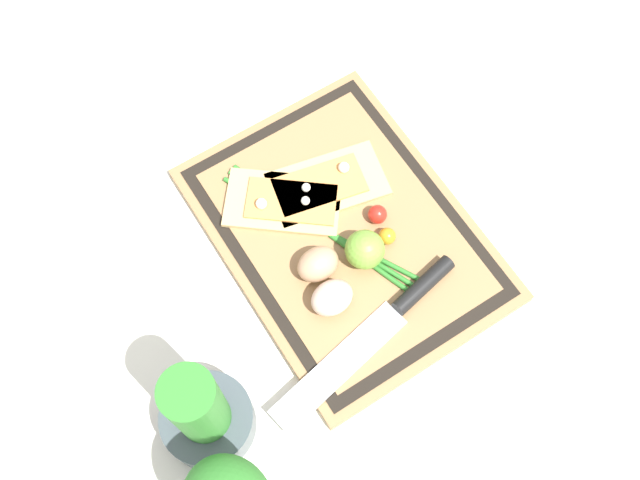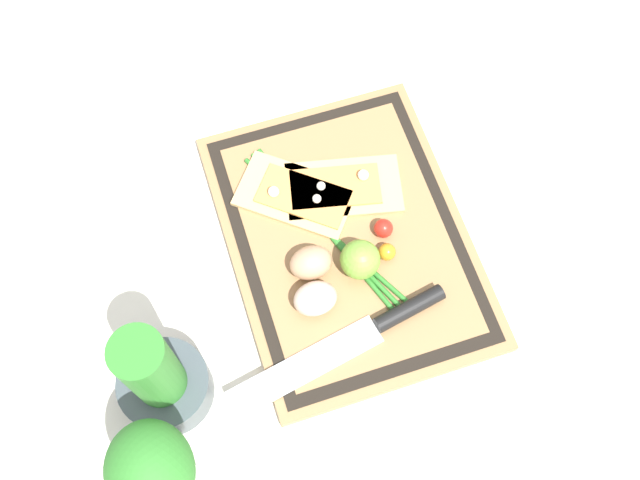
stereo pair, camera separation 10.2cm
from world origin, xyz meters
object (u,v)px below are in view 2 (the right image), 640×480
(egg_brown, at_px, (311,263))
(egg_pink, at_px, (315,299))
(sauce_jar, at_px, (75,182))
(herb_pot, at_px, (160,380))
(pizza_slice_far, at_px, (297,195))
(lime, at_px, (363,259))
(herb_glass, at_px, (156,474))
(pizza_slice_near, at_px, (342,187))
(cherry_tomato_red, at_px, (383,228))
(knife, at_px, (374,328))
(cherry_tomato_yellow, at_px, (387,252))

(egg_brown, xyz_separation_m, egg_pink, (-0.05, 0.01, 0.00))
(sauce_jar, bearing_deg, herb_pot, -170.45)
(sauce_jar, bearing_deg, pizza_slice_far, -109.83)
(egg_brown, height_order, egg_pink, same)
(egg_brown, xyz_separation_m, sauce_jar, (0.22, 0.28, 0.00))
(pizza_slice_far, distance_m, herb_pot, 0.32)
(lime, bearing_deg, pizza_slice_far, 22.73)
(sauce_jar, relative_size, herb_glass, 0.57)
(lime, bearing_deg, pizza_slice_near, -5.30)
(pizza_slice_far, bearing_deg, cherry_tomato_red, -132.62)
(pizza_slice_near, bearing_deg, herb_glass, 134.17)
(knife, distance_m, egg_pink, 0.09)
(egg_brown, bearing_deg, pizza_slice_near, -37.46)
(knife, height_order, cherry_tomato_red, cherry_tomato_red)
(cherry_tomato_yellow, distance_m, herb_pot, 0.34)
(egg_pink, relative_size, cherry_tomato_red, 2.18)
(pizza_slice_near, distance_m, herb_pot, 0.37)
(cherry_tomato_red, relative_size, herb_pot, 0.13)
(pizza_slice_far, distance_m, knife, 0.22)
(egg_brown, relative_size, cherry_tomato_red, 2.18)
(cherry_tomato_red, bearing_deg, lime, 131.80)
(pizza_slice_far, relative_size, knife, 0.58)
(cherry_tomato_yellow, bearing_deg, herb_pot, 104.81)
(lime, distance_m, cherry_tomato_red, 0.06)
(herb_glass, bearing_deg, knife, -70.56)
(egg_pink, bearing_deg, egg_brown, -11.39)
(pizza_slice_near, distance_m, pizza_slice_far, 0.07)
(egg_brown, xyz_separation_m, lime, (-0.02, -0.07, 0.00))
(pizza_slice_far, height_order, egg_pink, egg_pink)
(cherry_tomato_red, xyz_separation_m, sauce_jar, (0.19, 0.39, 0.01))
(cherry_tomato_red, relative_size, cherry_tomato_yellow, 1.11)
(knife, bearing_deg, egg_brown, 25.76)
(lime, height_order, herb_glass, herb_glass)
(knife, height_order, egg_brown, egg_brown)
(pizza_slice_near, xyz_separation_m, egg_pink, (-0.15, 0.09, 0.02))
(herb_pot, bearing_deg, cherry_tomato_yellow, -75.19)
(pizza_slice_near, height_order, cherry_tomato_yellow, same)
(lime, distance_m, herb_glass, 0.38)
(pizza_slice_near, relative_size, knife, 0.57)
(pizza_slice_near, relative_size, cherry_tomato_red, 6.67)
(herb_glass, bearing_deg, cherry_tomato_red, -56.79)
(cherry_tomato_red, bearing_deg, herb_glass, 123.21)
(knife, height_order, egg_pink, egg_pink)
(pizza_slice_far, relative_size, cherry_tomato_red, 6.84)
(pizza_slice_far, distance_m, lime, 0.14)
(sauce_jar, distance_m, herb_glass, 0.44)
(pizza_slice_near, relative_size, cherry_tomato_yellow, 7.41)
(pizza_slice_far, bearing_deg, lime, -157.27)
(egg_brown, bearing_deg, knife, -154.24)
(egg_pink, height_order, lime, lime)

